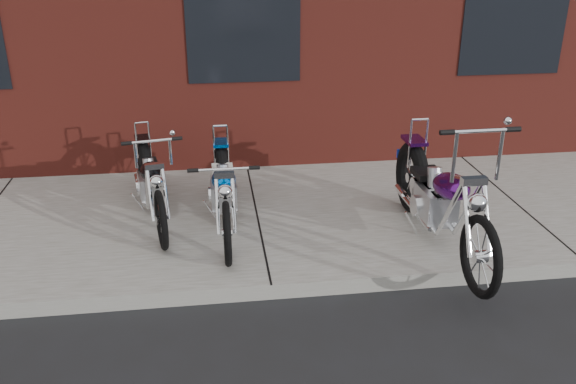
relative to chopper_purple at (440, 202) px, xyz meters
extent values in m
plane|color=black|center=(-1.72, -0.58, -0.60)|extent=(120.00, 120.00, 0.00)
cube|color=slate|center=(-1.72, 0.92, -0.53)|extent=(22.00, 3.00, 0.15)
torus|color=black|center=(-0.01, 0.64, -0.05)|extent=(0.17, 0.80, 0.80)
torus|color=black|center=(0.01, -1.10, -0.09)|extent=(0.09, 0.72, 0.72)
cube|color=#B0B0B0|center=(0.00, -0.07, -0.06)|extent=(0.32, 0.45, 0.33)
ellipsoid|color=#4A0F66|center=(0.00, -0.38, 0.26)|extent=(0.30, 0.61, 0.34)
cube|color=black|center=(0.00, 0.22, 0.16)|extent=(0.27, 0.31, 0.07)
cylinder|color=white|center=(0.01, -0.96, 0.20)|extent=(0.05, 0.32, 0.60)
cylinder|color=white|center=(0.01, -0.82, 0.93)|extent=(0.61, 0.04, 0.03)
cylinder|color=white|center=(-0.01, 0.55, 0.37)|extent=(0.02, 0.02, 0.53)
cylinder|color=white|center=(0.13, 0.17, -0.21)|extent=(0.07, 1.00, 0.05)
torus|color=black|center=(-2.08, 1.23, -0.11)|extent=(0.14, 0.68, 0.68)
torus|color=black|center=(-2.09, -0.26, -0.14)|extent=(0.07, 0.62, 0.62)
cube|color=#B0B0B0|center=(-2.08, 0.62, -0.12)|extent=(0.27, 0.38, 0.28)
ellipsoid|color=blue|center=(-2.08, 0.35, 0.15)|extent=(0.25, 0.52, 0.29)
cube|color=silver|center=(-2.08, 0.87, 0.07)|extent=(0.23, 0.27, 0.06)
cylinder|color=white|center=(-2.09, -0.14, 0.11)|extent=(0.04, 0.27, 0.51)
cylinder|color=white|center=(-2.09, -0.02, 0.41)|extent=(0.52, 0.03, 0.03)
cylinder|color=white|center=(-2.08, 1.15, 0.25)|extent=(0.02, 0.02, 0.45)
cylinder|color=white|center=(-1.97, 0.83, -0.24)|extent=(0.05, 0.85, 0.05)
torus|color=black|center=(-2.95, 1.56, -0.12)|extent=(0.25, 0.68, 0.66)
torus|color=black|center=(-2.68, 0.14, -0.15)|extent=(0.17, 0.60, 0.60)
cube|color=#B0B0B0|center=(-2.84, 0.98, -0.13)|extent=(0.32, 0.41, 0.28)
ellipsoid|color=black|center=(-2.79, 0.73, 0.14)|extent=(0.33, 0.54, 0.28)
cube|color=black|center=(-2.88, 1.21, 0.06)|extent=(0.26, 0.29, 0.06)
cylinder|color=white|center=(-2.71, 0.25, 0.09)|extent=(0.09, 0.27, 0.50)
cylinder|color=white|center=(-2.73, 0.36, 0.59)|extent=(0.50, 0.12, 0.03)
cylinder|color=white|center=(-2.93, 1.49, 0.23)|extent=(0.02, 0.02, 0.44)
cylinder|color=white|center=(-2.77, 1.20, -0.25)|extent=(0.19, 0.82, 0.04)
camera|label=1|loc=(-2.20, -5.20, 2.42)|focal=38.00mm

